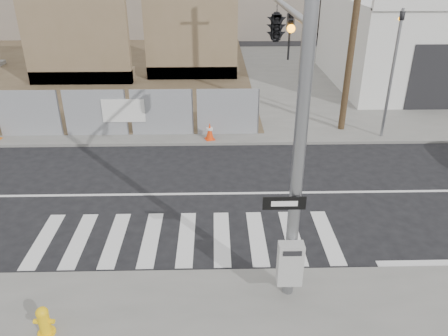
{
  "coord_description": "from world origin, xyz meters",
  "views": [
    {
      "loc": [
        0.82,
        -12.63,
        7.3
      ],
      "look_at": [
        1.1,
        -0.88,
        1.4
      ],
      "focal_mm": 35.0,
      "sensor_mm": 36.0,
      "label": 1
    }
  ],
  "objects_px": {
    "signal_pole": "(282,65)",
    "auto_shop": "(440,41)",
    "fire_hydrant": "(44,321)",
    "traffic_cone_d": "(210,131)"
  },
  "relations": [
    {
      "from": "signal_pole",
      "to": "traffic_cone_d",
      "type": "xyz_separation_m",
      "value": [
        -1.87,
        6.43,
        -4.3
      ]
    },
    {
      "from": "signal_pole",
      "to": "traffic_cone_d",
      "type": "distance_m",
      "value": 7.96
    },
    {
      "from": "signal_pole",
      "to": "fire_hydrant",
      "type": "xyz_separation_m",
      "value": [
        -5.22,
        -3.9,
        -4.32
      ]
    },
    {
      "from": "signal_pole",
      "to": "traffic_cone_d",
      "type": "relative_size",
      "value": 9.52
    },
    {
      "from": "signal_pole",
      "to": "auto_shop",
      "type": "bearing_deg",
      "value": 52.54
    },
    {
      "from": "signal_pole",
      "to": "fire_hydrant",
      "type": "distance_m",
      "value": 7.82
    },
    {
      "from": "auto_shop",
      "to": "traffic_cone_d",
      "type": "height_order",
      "value": "auto_shop"
    },
    {
      "from": "fire_hydrant",
      "to": "traffic_cone_d",
      "type": "distance_m",
      "value": 10.86
    },
    {
      "from": "traffic_cone_d",
      "to": "signal_pole",
      "type": "bearing_deg",
      "value": -73.8
    },
    {
      "from": "fire_hydrant",
      "to": "traffic_cone_d",
      "type": "height_order",
      "value": "traffic_cone_d"
    }
  ]
}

